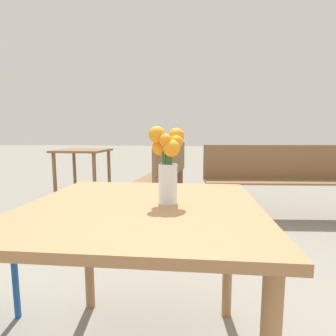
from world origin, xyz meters
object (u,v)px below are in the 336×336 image
Objects in this scene: flower_vase at (167,162)px; bench_middle at (287,177)px; table_back at (83,159)px; table_front at (143,228)px; bench_near at (166,174)px.

bench_middle is at bearing 62.92° from flower_vase.
bench_middle is 2.79m from table_back.
flower_vase is 0.39× the size of table_back.
table_front is 3.09× the size of flower_vase.
bench_middle is (1.12, 2.19, -0.40)m from flower_vase.
bench_near is at bearing -15.85° from table_back.
table_back is at bearing 120.95° from flower_vase.
flower_vase is at bearing -81.99° from bench_near.
bench_near is 1.35m from table_back.
table_back is (-1.29, 0.37, 0.15)m from bench_near.
table_back is at bearing 119.29° from table_front.
flower_vase is 0.15× the size of bench_middle.
flower_vase is 2.49m from bench_middle.
table_back reaches higher than table_front.
bench_middle is (1.45, -0.15, 0.01)m from bench_near.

